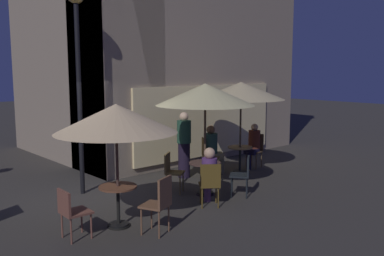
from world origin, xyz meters
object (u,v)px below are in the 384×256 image
object	(u,v)px
cafe_chair_6	(160,200)
patron_seated_0	(209,172)
cafe_table_1	(240,155)
patron_standing_3	(184,145)
cafe_table_2	(118,198)
cafe_chair_4	(207,152)
cafe_chair_3	(256,147)
cafe_chair_5	(71,209)
cafe_chair_1	(243,172)
cafe_table_0	(205,172)
street_lamp_near_corner	(77,40)
patron_seated_2	(212,146)
patio_umbrella_2	(116,119)
cafe_chair_0	(210,181)
patio_umbrella_1	(241,91)
patron_seated_1	(253,143)
cafe_chair_2	(171,169)
patio_umbrella_0	(205,95)

from	to	relation	value
cafe_chair_6	patron_seated_0	xyz separation A→B (m)	(1.70, 0.57, 0.09)
cafe_table_1	patron_standing_3	size ratio (longest dim) A/B	0.42
cafe_table_2	cafe_chair_4	world-z (taller)	cafe_chair_4
cafe_chair_3	cafe_chair_5	xyz separation A→B (m)	(-6.30, -1.34, -0.05)
cafe_table_2	cafe_chair_6	distance (m)	0.85
cafe_chair_1	cafe_chair_4	size ratio (longest dim) A/B	0.93
cafe_table_0	cafe_chair_4	xyz separation A→B (m)	(1.37, 1.36, 0.05)
street_lamp_near_corner	patron_seated_0	distance (m)	3.98
cafe_chair_3	cafe_chair_6	xyz separation A→B (m)	(-5.08, -2.13, 0.03)
patron_seated_2	cafe_chair_3	bearing A→B (deg)	26.70
patio_umbrella_2	cafe_chair_0	distance (m)	2.41
patio_umbrella_1	patron_seated_1	bearing A→B (deg)	11.33
cafe_chair_4	cafe_chair_5	xyz separation A→B (m)	(-4.73, -1.71, -0.06)
cafe_table_1	patron_seated_2	size ratio (longest dim) A/B	0.55
cafe_chair_1	patron_seated_1	world-z (taller)	patron_seated_1
cafe_chair_0	patron_seated_1	distance (m)	3.72
cafe_chair_5	cafe_table_2	bearing A→B (deg)	0.00
cafe_chair_0	cafe_chair_1	world-z (taller)	cafe_chair_0
cafe_table_0	cafe_chair_0	size ratio (longest dim) A/B	0.80
cafe_table_1	cafe_chair_3	bearing A→B (deg)	11.33
cafe_chair_6	cafe_chair_3	bearing A→B (deg)	-90.77
patron_standing_3	cafe_chair_5	bearing A→B (deg)	-69.34
cafe_table_2	cafe_chair_6	xyz separation A→B (m)	(0.34, -0.77, 0.08)
patron_seated_2	cafe_chair_4	bearing A→B (deg)	-180.00
patron_seated_1	cafe_table_2	bearing A→B (deg)	2.82
street_lamp_near_corner	patron_seated_2	bearing A→B (deg)	-10.48
cafe_chair_6	patron_seated_0	bearing A→B (deg)	-95.11
cafe_chair_3	cafe_chair_4	bearing A→B (deg)	-24.85
cafe_table_2	patio_umbrella_1	xyz separation A→B (m)	(4.55, 1.19, 1.69)
cafe_table_1	patron_standing_3	xyz separation A→B (m)	(-1.42, 0.65, 0.35)
cafe_chair_0	cafe_chair_3	xyz separation A→B (m)	(3.47, 1.69, 0.03)
cafe_chair_2	cafe_chair_6	world-z (taller)	cafe_chair_6
cafe_chair_1	cafe_chair_6	bearing A→B (deg)	61.90
cafe_table_0	patron_seated_0	world-z (taller)	patron_seated_0
cafe_table_1	patio_umbrella_0	size ratio (longest dim) A/B	0.29
patio_umbrella_0	cafe_chair_4	xyz separation A→B (m)	(1.37, 1.36, -1.65)
cafe_chair_0	patron_seated_1	world-z (taller)	patron_seated_1
cafe_chair_4	cafe_chair_5	world-z (taller)	cafe_chair_4
cafe_chair_3	cafe_chair_4	xyz separation A→B (m)	(-1.57, 0.38, 0.01)
cafe_chair_0	cafe_chair_2	bearing A→B (deg)	33.89
cafe_table_0	patron_seated_0	size ratio (longest dim) A/B	0.60
cafe_table_0	patio_umbrella_2	world-z (taller)	patio_umbrella_2
cafe_table_2	patio_umbrella_0	distance (m)	3.03
cafe_table_0	cafe_chair_5	world-z (taller)	cafe_chair_5
cafe_chair_2	cafe_chair_5	bearing A→B (deg)	-108.01
patio_umbrella_0	cafe_chair_3	distance (m)	3.51
cafe_chair_1	cafe_chair_2	world-z (taller)	cafe_chair_2
cafe_chair_3	patio_umbrella_2	bearing A→B (deg)	2.75
cafe_chair_1	cafe_chair_6	world-z (taller)	cafe_chair_6
patron_seated_1	patron_standing_3	size ratio (longest dim) A/B	0.74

